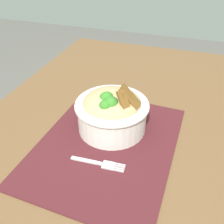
{
  "coord_description": "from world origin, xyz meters",
  "views": [
    {
      "loc": [
        0.43,
        0.15,
        1.14
      ],
      "look_at": [
        -0.06,
        -0.01,
        0.77
      ],
      "focal_mm": 40.28,
      "sensor_mm": 36.0,
      "label": 1
    }
  ],
  "objects": [
    {
      "name": "table",
      "position": [
        0.0,
        0.0,
        0.66
      ],
      "size": [
        1.35,
        0.77,
        0.72
      ],
      "color": "brown",
      "rests_on": "ground_plane"
    },
    {
      "name": "placemat",
      "position": [
        -0.0,
        -0.01,
        0.72
      ],
      "size": [
        0.42,
        0.33,
        0.0
      ],
      "primitive_type": "cube",
      "rotation": [
        0.0,
        0.0,
        -0.04
      ],
      "color": "#47191E",
      "rests_on": "table"
    },
    {
      "name": "bowl",
      "position": [
        -0.06,
        -0.01,
        0.78
      ],
      "size": [
        0.2,
        0.2,
        0.13
      ],
      "color": "silver",
      "rests_on": "placemat"
    },
    {
      "name": "fork",
      "position": [
        0.07,
        0.0,
        0.72
      ],
      "size": [
        0.02,
        0.12,
        0.0
      ],
      "color": "silver",
      "rests_on": "placemat"
    }
  ]
}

